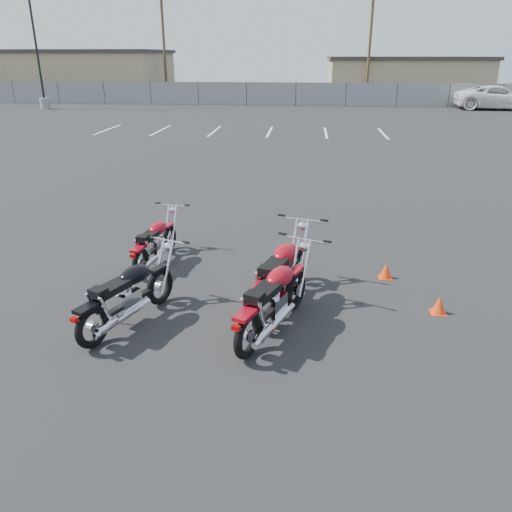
# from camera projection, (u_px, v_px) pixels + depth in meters

# --- Properties ---
(ground) EXTENTS (120.00, 120.00, 0.00)m
(ground) POSITION_uv_depth(u_px,v_px,m) (240.00, 305.00, 8.25)
(ground) COLOR black
(ground) RESTS_ON ground
(motorcycle_front_red) EXTENTS (0.76, 1.98, 0.97)m
(motorcycle_front_red) POSITION_uv_depth(u_px,v_px,m) (156.00, 242.00, 9.77)
(motorcycle_front_red) COLOR black
(motorcycle_front_red) RESTS_ON ground
(motorcycle_second_black) EXTENTS (1.26, 2.15, 1.07)m
(motorcycle_second_black) POSITION_uv_depth(u_px,v_px,m) (128.00, 295.00, 7.52)
(motorcycle_second_black) COLOR black
(motorcycle_second_black) RESTS_ON ground
(motorcycle_third_red) EXTENTS (1.18, 2.39, 1.18)m
(motorcycle_third_red) POSITION_uv_depth(u_px,v_px,m) (281.00, 274.00, 8.11)
(motorcycle_third_red) COLOR black
(motorcycle_third_red) RESTS_ON ground
(motorcycle_rear_red) EXTENTS (1.33, 2.30, 1.15)m
(motorcycle_rear_red) POSITION_uv_depth(u_px,v_px,m) (274.00, 299.00, 7.31)
(motorcycle_rear_red) COLOR black
(motorcycle_rear_red) RESTS_ON ground
(training_cone_near) EXTENTS (0.25, 0.25, 0.30)m
(training_cone_near) POSITION_uv_depth(u_px,v_px,m) (386.00, 271.00, 9.22)
(training_cone_near) COLOR #FF3D0D
(training_cone_near) RESTS_ON ground
(training_cone_far) EXTENTS (0.24, 0.24, 0.29)m
(training_cone_far) POSITION_uv_depth(u_px,v_px,m) (439.00, 305.00, 7.96)
(training_cone_far) COLOR #FF3D0D
(training_cone_far) RESTS_ON ground
(light_pole_west) EXTENTS (0.80, 0.70, 9.66)m
(light_pole_west) POSITION_uv_depth(u_px,v_px,m) (41.00, 75.00, 37.25)
(light_pole_west) COLOR gray
(light_pole_west) RESTS_ON ground
(chainlink_fence) EXTENTS (80.06, 0.06, 1.80)m
(chainlink_fence) POSITION_uv_depth(u_px,v_px,m) (296.00, 94.00, 40.20)
(chainlink_fence) COLOR slate
(chainlink_fence) RESTS_ON ground
(tan_building_west) EXTENTS (18.40, 10.40, 4.30)m
(tan_building_west) POSITION_uv_depth(u_px,v_px,m) (70.00, 74.00, 48.21)
(tan_building_west) COLOR tan
(tan_building_west) RESTS_ON ground
(tan_building_east) EXTENTS (14.40, 9.40, 3.70)m
(tan_building_east) POSITION_uv_depth(u_px,v_px,m) (404.00, 77.00, 47.22)
(tan_building_east) COLOR tan
(tan_building_east) RESTS_ON ground
(utility_pole_b) EXTENTS (1.80, 0.24, 9.00)m
(utility_pole_b) POSITION_uv_depth(u_px,v_px,m) (164.00, 45.00, 44.50)
(utility_pole_b) COLOR #463620
(utility_pole_b) RESTS_ON ground
(utility_pole_c) EXTENTS (1.80, 0.24, 9.00)m
(utility_pole_c) POSITION_uv_depth(u_px,v_px,m) (370.00, 44.00, 41.92)
(utility_pole_c) COLOR #463620
(utility_pole_c) RESTS_ON ground
(parking_line_stripes) EXTENTS (15.12, 4.00, 0.01)m
(parking_line_stripes) POSITION_uv_depth(u_px,v_px,m) (242.00, 131.00, 26.93)
(parking_line_stripes) COLOR silver
(parking_line_stripes) RESTS_ON ground
(white_van) EXTENTS (3.50, 7.40, 2.72)m
(white_van) POSITION_uv_depth(u_px,v_px,m) (499.00, 91.00, 37.27)
(white_van) COLOR silver
(white_van) RESTS_ON ground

